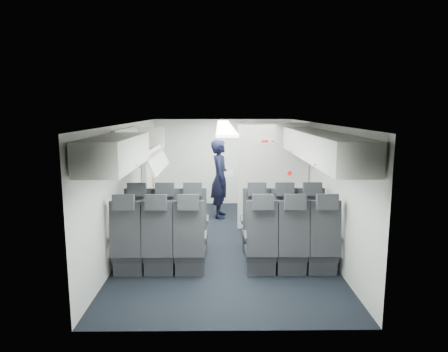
{
  "coord_description": "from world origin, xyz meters",
  "views": [
    {
      "loc": [
        -0.09,
        -7.03,
        2.4
      ],
      "look_at": [
        0.0,
        0.4,
        1.15
      ],
      "focal_mm": 32.0,
      "sensor_mm": 36.0,
      "label": 1
    }
  ],
  "objects_px": {
    "galley_unit": "(261,168)",
    "boarding_door": "(148,176)",
    "carry_on_bag": "(137,147)",
    "flight_attendant": "(220,179)",
    "seat_row_front": "(225,229)",
    "seat_row_mid": "(225,247)"
  },
  "relations": [
    {
      "from": "boarding_door",
      "to": "flight_attendant",
      "type": "height_order",
      "value": "boarding_door"
    },
    {
      "from": "seat_row_mid",
      "to": "seat_row_front",
      "type": "bearing_deg",
      "value": 90.0
    },
    {
      "from": "galley_unit",
      "to": "carry_on_bag",
      "type": "distance_m",
      "value": 4.08
    },
    {
      "from": "boarding_door",
      "to": "carry_on_bag",
      "type": "xyz_separation_m",
      "value": [
        0.21,
        -2.04,
        0.83
      ]
    },
    {
      "from": "carry_on_bag",
      "to": "seat_row_front",
      "type": "bearing_deg",
      "value": -13.97
    },
    {
      "from": "boarding_door",
      "to": "flight_attendant",
      "type": "relative_size",
      "value": 1.07
    },
    {
      "from": "flight_attendant",
      "to": "galley_unit",
      "type": "bearing_deg",
      "value": -43.2
    },
    {
      "from": "seat_row_front",
      "to": "carry_on_bag",
      "type": "distance_m",
      "value": 1.99
    },
    {
      "from": "galley_unit",
      "to": "boarding_door",
      "type": "distance_m",
      "value": 2.84
    },
    {
      "from": "galley_unit",
      "to": "carry_on_bag",
      "type": "bearing_deg",
      "value": -126.59
    },
    {
      "from": "flight_attendant",
      "to": "boarding_door",
      "type": "bearing_deg",
      "value": 97.31
    },
    {
      "from": "galley_unit",
      "to": "boarding_door",
      "type": "relative_size",
      "value": 1.02
    },
    {
      "from": "seat_row_mid",
      "to": "carry_on_bag",
      "type": "height_order",
      "value": "carry_on_bag"
    },
    {
      "from": "galley_unit",
      "to": "flight_attendant",
      "type": "height_order",
      "value": "galley_unit"
    },
    {
      "from": "seat_row_front",
      "to": "seat_row_mid",
      "type": "distance_m",
      "value": 0.9
    },
    {
      "from": "seat_row_front",
      "to": "flight_attendant",
      "type": "xyz_separation_m",
      "value": [
        -0.07,
        2.24,
        0.47
      ]
    },
    {
      "from": "carry_on_bag",
      "to": "boarding_door",
      "type": "bearing_deg",
      "value": 83.75
    },
    {
      "from": "seat_row_front",
      "to": "galley_unit",
      "type": "bearing_deg",
      "value": 73.72
    },
    {
      "from": "seat_row_mid",
      "to": "boarding_door",
      "type": "xyz_separation_m",
      "value": [
        -1.64,
        2.99,
        0.55
      ]
    },
    {
      "from": "flight_attendant",
      "to": "carry_on_bag",
      "type": "relative_size",
      "value": 4.83
    },
    {
      "from": "seat_row_front",
      "to": "galley_unit",
      "type": "distance_m",
      "value": 3.43
    },
    {
      "from": "flight_attendant",
      "to": "carry_on_bag",
      "type": "bearing_deg",
      "value": 149.99
    }
  ]
}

